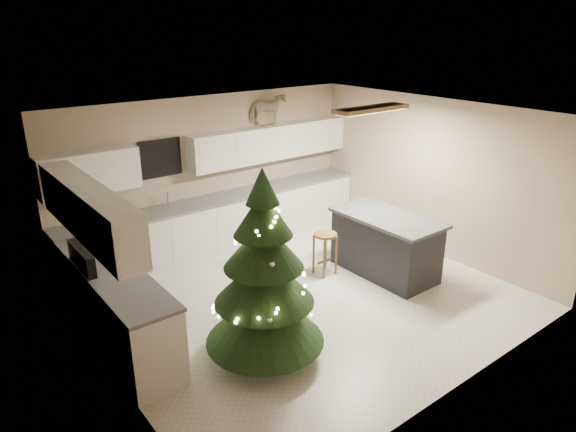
# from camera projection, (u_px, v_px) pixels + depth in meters

# --- Properties ---
(ground_plane) EXTENTS (5.50, 5.50, 0.00)m
(ground_plane) POSITION_uv_depth(u_px,v_px,m) (303.00, 298.00, 7.34)
(ground_plane) COLOR beige
(room_shell) EXTENTS (5.52, 5.02, 2.61)m
(room_shell) POSITION_uv_depth(u_px,v_px,m) (306.00, 180.00, 6.74)
(room_shell) COLOR tan
(room_shell) RESTS_ON ground_plane
(cabinetry) EXTENTS (5.50, 3.20, 2.00)m
(cabinetry) POSITION_uv_depth(u_px,v_px,m) (188.00, 229.00, 7.77)
(cabinetry) COLOR silver
(cabinetry) RESTS_ON ground_plane
(island) EXTENTS (0.90, 1.70, 0.95)m
(island) POSITION_uv_depth(u_px,v_px,m) (385.00, 244.00, 7.93)
(island) COLOR black
(island) RESTS_ON ground_plane
(bar_stool) EXTENTS (0.35, 0.35, 0.68)m
(bar_stool) POSITION_uv_depth(u_px,v_px,m) (325.00, 243.00, 7.89)
(bar_stool) COLOR brown
(bar_stool) RESTS_ON ground_plane
(christmas_tree) EXTENTS (1.44, 1.39, 2.30)m
(christmas_tree) POSITION_uv_depth(u_px,v_px,m) (264.00, 283.00, 5.76)
(christmas_tree) COLOR #3F2816
(christmas_tree) RESTS_ON ground_plane
(toddler) EXTENTS (0.37, 0.32, 0.84)m
(toddler) POSITION_uv_depth(u_px,v_px,m) (270.00, 241.00, 8.20)
(toddler) COLOR #14193C
(toddler) RESTS_ON ground_plane
(rocking_horse) EXTENTS (0.69, 0.46, 0.56)m
(rocking_horse) POSITION_uv_depth(u_px,v_px,m) (268.00, 109.00, 8.88)
(rocking_horse) COLOR brown
(rocking_horse) RESTS_ON cabinetry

